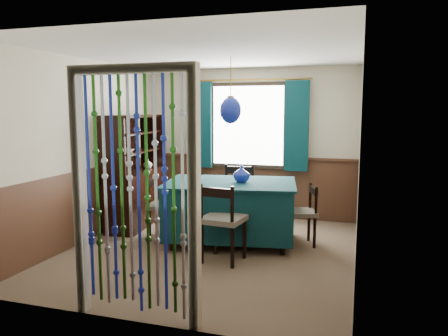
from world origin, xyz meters
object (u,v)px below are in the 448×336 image
(vase_table, at_px, (242,174))
(chair_right, at_px, (303,213))
(pendant_lamp, at_px, (231,110))
(chair_far, at_px, (239,196))
(chair_left, at_px, (162,206))
(vase_sideboard, at_px, (148,163))
(bowl_shelf, at_px, (127,151))
(sideboard, at_px, (134,188))
(chair_near, at_px, (222,220))
(dining_table, at_px, (230,208))

(vase_table, bearing_deg, chair_right, 11.74)
(vase_table, bearing_deg, pendant_lamp, -171.47)
(chair_far, bearing_deg, chair_right, 141.47)
(chair_left, xyz_separation_m, vase_sideboard, (-0.67, 0.88, 0.48))
(vase_table, height_order, bowl_shelf, bowl_shelf)
(chair_far, bearing_deg, vase_sideboard, -14.80)
(chair_far, distance_m, sideboard, 1.65)
(chair_right, relative_size, sideboard, 0.47)
(pendant_lamp, distance_m, vase_sideboard, 2.00)
(pendant_lamp, distance_m, bowl_shelf, 1.74)
(chair_left, relative_size, chair_right, 1.08)
(bowl_shelf, distance_m, vase_sideboard, 0.70)
(chair_right, height_order, sideboard, sideboard)
(chair_far, height_order, vase_sideboard, vase_sideboard)
(chair_left, relative_size, bowl_shelf, 4.01)
(chair_near, xyz_separation_m, chair_far, (-0.20, 1.48, 0.01))
(chair_right, relative_size, vase_table, 3.88)
(sideboard, relative_size, vase_sideboard, 10.34)
(vase_table, bearing_deg, vase_sideboard, 157.36)
(pendant_lamp, bearing_deg, chair_right, 11.25)
(chair_far, bearing_deg, bowl_shelf, 8.07)
(chair_left, bearing_deg, dining_table, 87.34)
(chair_left, relative_size, vase_table, 4.17)
(chair_far, bearing_deg, sideboard, -2.38)
(sideboard, bearing_deg, dining_table, -19.59)
(chair_far, height_order, vase_table, vase_table)
(dining_table, bearing_deg, pendant_lamp, -9.93)
(sideboard, bearing_deg, vase_table, -17.86)
(chair_right, distance_m, bowl_shelf, 2.71)
(dining_table, height_order, vase_sideboard, vase_sideboard)
(chair_right, bearing_deg, sideboard, 65.63)
(chair_near, bearing_deg, vase_table, 95.76)
(pendant_lamp, xyz_separation_m, vase_table, (0.15, 0.02, -0.86))
(vase_table, bearing_deg, bowl_shelf, 176.92)
(dining_table, distance_m, sideboard, 1.75)
(dining_table, distance_m, bowl_shelf, 1.79)
(chair_left, relative_size, pendant_lamp, 1.01)
(vase_sideboard, bearing_deg, chair_far, -2.45)
(dining_table, bearing_deg, sideboard, 156.33)
(sideboard, xyz_separation_m, vase_table, (1.84, -0.39, 0.35))
(dining_table, distance_m, chair_near, 0.79)
(vase_table, distance_m, vase_sideboard, 1.93)
(chair_near, bearing_deg, pendant_lamp, 106.53)
(vase_sideboard, bearing_deg, dining_table, -25.11)
(bowl_shelf, bearing_deg, sideboard, 101.46)
(chair_left, height_order, vase_sideboard, vase_sideboard)
(dining_table, distance_m, chair_far, 0.70)
(vase_table, xyz_separation_m, vase_sideboard, (-1.78, 0.74, 0.00))
(dining_table, xyz_separation_m, chair_left, (-0.97, -0.11, -0.01))
(chair_right, height_order, pendant_lamp, pendant_lamp)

